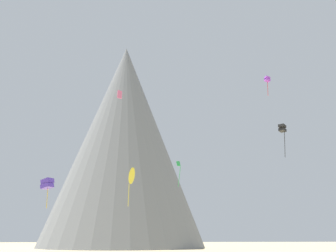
# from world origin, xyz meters

# --- Properties ---
(rock_massif) EXTENTS (55.61, 55.93, 58.71)m
(rock_massif) POSITION_xyz_m (-8.07, 91.97, 24.81)
(rock_massif) COLOR slate
(rock_massif) RESTS_ON ground_plane
(kite_green_mid) EXTENTS (0.81, 0.42, 4.48)m
(kite_green_mid) POSITION_xyz_m (1.05, 44.95, 14.36)
(kite_green_mid) COLOR green
(kite_yellow_low) EXTENTS (1.56, 2.59, 5.82)m
(kite_yellow_low) POSITION_xyz_m (-7.31, 36.29, 11.86)
(kite_yellow_low) COLOR yellow
(kite_rainbow_mid) EXTENTS (0.60, 0.56, 1.16)m
(kite_rainbow_mid) POSITION_xyz_m (-9.14, 22.44, 19.96)
(kite_rainbow_mid) COLOR #E5668C
(kite_indigo_low) EXTENTS (1.91, 1.88, 4.15)m
(kite_indigo_low) POSITION_xyz_m (-18.88, 33.13, 10.15)
(kite_indigo_low) COLOR #5138B2
(kite_violet_high) EXTENTS (1.07, 1.01, 3.82)m
(kite_violet_high) POSITION_xyz_m (17.92, 45.26, 31.52)
(kite_violet_high) COLOR purple
(kite_black_mid) EXTENTS (1.39, 1.39, 5.26)m
(kite_black_mid) POSITION_xyz_m (16.40, 35.63, 19.58)
(kite_black_mid) COLOR black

